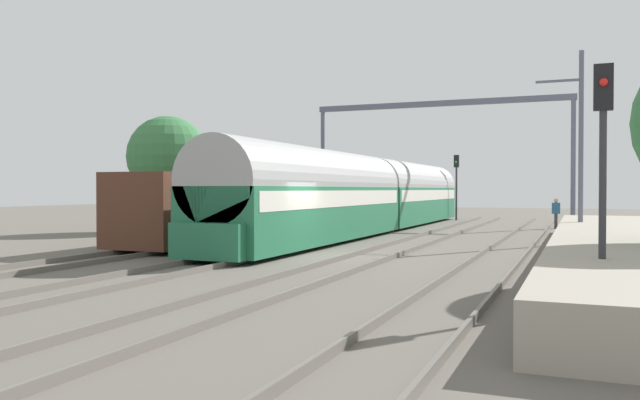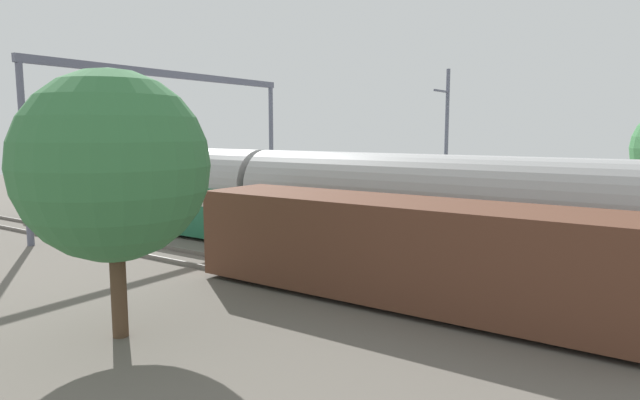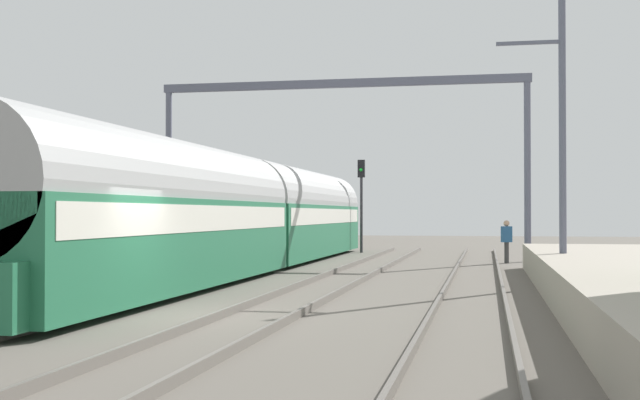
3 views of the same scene
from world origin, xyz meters
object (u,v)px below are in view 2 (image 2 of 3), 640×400
at_px(passenger_train, 264,197).
at_px(freight_car, 406,250).
at_px(railway_signal_far, 101,160).
at_px(person_crossing, 279,191).
at_px(catenary_gantry, 175,109).

relative_size(passenger_train, freight_car, 2.53).
bearing_deg(freight_car, railway_signal_far, 75.56).
bearing_deg(passenger_train, freight_car, -114.92).
bearing_deg(railway_signal_far, person_crossing, -48.11).
xyz_separation_m(passenger_train, person_crossing, (9.00, 6.38, -0.94)).
distance_m(passenger_train, railway_signal_far, 14.45).
bearing_deg(railway_signal_far, passenger_train, -97.65).
distance_m(freight_car, person_crossing, 19.73).
bearing_deg(person_crossing, passenger_train, -164.86).
relative_size(freight_car, catenary_gantry, 0.80).
bearing_deg(freight_car, passenger_train, 65.08).
xyz_separation_m(railway_signal_far, catenary_gantry, (0.06, -6.57, 2.83)).
height_order(freight_car, railway_signal_far, railway_signal_far).
distance_m(freight_car, railway_signal_far, 23.57).
xyz_separation_m(person_crossing, railway_signal_far, (-7.08, 7.90, 2.03)).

